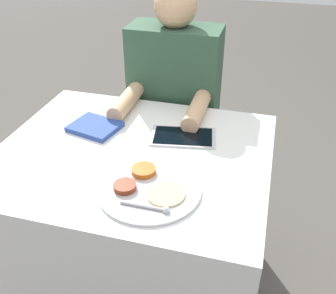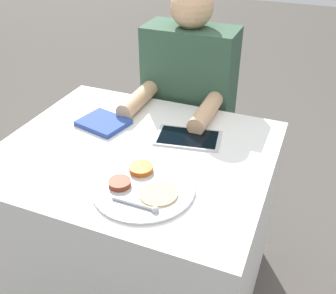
{
  "view_description": "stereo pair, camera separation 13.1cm",
  "coord_description": "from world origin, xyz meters",
  "px_view_note": "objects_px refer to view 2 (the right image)",
  "views": [
    {
      "loc": [
        0.43,
        -1.09,
        1.53
      ],
      "look_at": [
        0.14,
        -0.03,
        0.82
      ],
      "focal_mm": 42.0,
      "sensor_mm": 36.0,
      "label": 1
    },
    {
      "loc": [
        0.56,
        -1.05,
        1.53
      ],
      "look_at": [
        0.14,
        -0.03,
        0.82
      ],
      "focal_mm": 42.0,
      "sensor_mm": 36.0,
      "label": 2
    }
  ],
  "objects_px": {
    "tablet_device": "(188,138)",
    "person_diner": "(188,126)",
    "thali_tray": "(143,187)",
    "red_notebook": "(103,123)"
  },
  "relations": [
    {
      "from": "tablet_device",
      "to": "person_diner",
      "type": "bearing_deg",
      "value": 109.23
    },
    {
      "from": "thali_tray",
      "to": "person_diner",
      "type": "xyz_separation_m",
      "value": [
        -0.1,
        0.72,
        -0.19
      ]
    },
    {
      "from": "thali_tray",
      "to": "person_diner",
      "type": "height_order",
      "value": "person_diner"
    },
    {
      "from": "thali_tray",
      "to": "person_diner",
      "type": "relative_size",
      "value": 0.26
    },
    {
      "from": "thali_tray",
      "to": "tablet_device",
      "type": "height_order",
      "value": "thali_tray"
    },
    {
      "from": "thali_tray",
      "to": "tablet_device",
      "type": "distance_m",
      "value": 0.33
    },
    {
      "from": "thali_tray",
      "to": "person_diner",
      "type": "bearing_deg",
      "value": 98.28
    },
    {
      "from": "red_notebook",
      "to": "tablet_device",
      "type": "xyz_separation_m",
      "value": [
        0.35,
        0.03,
        -0.0
      ]
    },
    {
      "from": "red_notebook",
      "to": "person_diner",
      "type": "height_order",
      "value": "person_diner"
    },
    {
      "from": "tablet_device",
      "to": "person_diner",
      "type": "distance_m",
      "value": 0.45
    }
  ]
}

